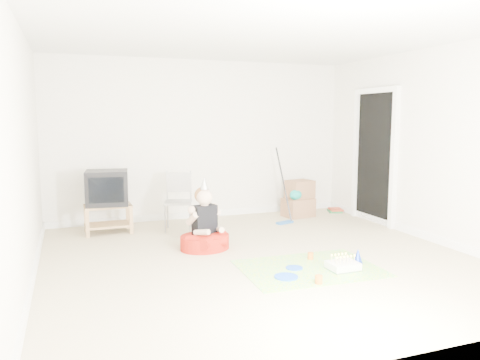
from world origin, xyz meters
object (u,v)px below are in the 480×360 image
object	(u,v)px
crt_tv	(107,188)
seated_woman	(205,233)
birthday_cake	(343,266)
cardboard_boxes	(299,199)
folding_chair	(178,202)
tv_stand	(108,216)

from	to	relation	value
crt_tv	seated_woman	distance (m)	1.75
birthday_cake	seated_woman	bearing A→B (deg)	131.70
seated_woman	cardboard_boxes	bearing A→B (deg)	33.82
crt_tv	folding_chair	world-z (taller)	crt_tv
crt_tv	birthday_cake	world-z (taller)	crt_tv
tv_stand	crt_tv	world-z (taller)	crt_tv
tv_stand	folding_chair	size ratio (longest dim) A/B	0.76
cardboard_boxes	seated_woman	xyz separation A→B (m)	(-2.05, -1.37, -0.09)
tv_stand	seated_woman	xyz separation A→B (m)	(1.09, -1.30, -0.05)
tv_stand	birthday_cake	distance (m)	3.49
tv_stand	folding_chair	world-z (taller)	folding_chair
cardboard_boxes	tv_stand	bearing A→B (deg)	-178.62
cardboard_boxes	folding_chair	bearing A→B (deg)	-172.63
cardboard_boxes	seated_woman	world-z (taller)	seated_woman
crt_tv	seated_woman	xyz separation A→B (m)	(1.09, -1.30, -0.46)
tv_stand	birthday_cake	size ratio (longest dim) A/B	2.04
crt_tv	birthday_cake	distance (m)	3.54
folding_chair	seated_woman	xyz separation A→B (m)	(0.09, -1.10, -0.22)
tv_stand	cardboard_boxes	distance (m)	3.14
crt_tv	birthday_cake	bearing A→B (deg)	-42.10
cardboard_boxes	birthday_cake	distance (m)	2.86
tv_stand	crt_tv	bearing A→B (deg)	-45.00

